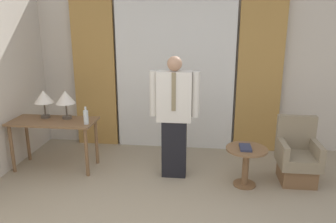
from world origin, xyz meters
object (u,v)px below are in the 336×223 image
object	(u,v)px
table_lamp_right	(65,98)
armchair	(297,158)
desk	(54,128)
side_table	(246,160)
book	(245,147)
bottle_near_edge	(86,117)
table_lamp_left	(44,98)
person	(174,114)

from	to	relation	value
table_lamp_right	armchair	size ratio (longest dim) A/B	0.47
desk	side_table	bearing A→B (deg)	-5.05
desk	book	world-z (taller)	desk
bottle_near_edge	table_lamp_left	bearing A→B (deg)	162.69
bottle_near_edge	armchair	xyz separation A→B (m)	(2.96, 0.08, -0.53)
desk	bottle_near_edge	xyz separation A→B (m)	(0.55, -0.11, 0.22)
armchair	book	world-z (taller)	armchair
table_lamp_left	armchair	size ratio (longest dim) A/B	0.47
desk	armchair	distance (m)	3.53
side_table	book	size ratio (longest dim) A/B	2.15
bottle_near_edge	side_table	bearing A→B (deg)	-3.54
desk	bottle_near_edge	world-z (taller)	bottle_near_edge
desk	side_table	distance (m)	2.82
bottle_near_edge	armchair	bearing A→B (deg)	1.59
bottle_near_edge	person	size ratio (longest dim) A/B	0.15
table_lamp_right	bottle_near_edge	bearing A→B (deg)	-30.44
bottle_near_edge	person	xyz separation A→B (m)	(1.25, 0.05, 0.07)
armchair	table_lamp_right	bearing A→B (deg)	177.57
desk	book	size ratio (longest dim) A/B	4.89
desk	armchair	bearing A→B (deg)	-0.42
table_lamp_left	armchair	xyz separation A→B (m)	(3.68, -0.14, -0.73)
table_lamp_right	bottle_near_edge	distance (m)	0.49
bottle_near_edge	book	size ratio (longest dim) A/B	0.99
bottle_near_edge	armchair	size ratio (longest dim) A/B	0.28
table_lamp_right	bottle_near_edge	xyz separation A→B (m)	(0.38, -0.22, -0.21)
side_table	armchair	bearing A→B (deg)	16.98
person	bottle_near_edge	bearing A→B (deg)	-177.88
bottle_near_edge	book	bearing A→B (deg)	-3.95
table_lamp_right	book	bearing A→B (deg)	-8.26
table_lamp_left	armchair	bearing A→B (deg)	-2.20
armchair	book	distance (m)	0.81
desk	book	bearing A→B (deg)	-5.39
table_lamp_right	side_table	xyz separation A→B (m)	(2.62, -0.36, -0.70)
bottle_near_edge	person	world-z (taller)	person
table_lamp_left	desk	bearing A→B (deg)	-34.51
desk	person	distance (m)	1.83
person	book	distance (m)	1.06
side_table	book	distance (m)	0.19
table_lamp_right	person	bearing A→B (deg)	-6.20
bottle_near_edge	table_lamp_right	bearing A→B (deg)	149.56
table_lamp_left	person	world-z (taller)	person
table_lamp_left	bottle_near_edge	world-z (taller)	table_lamp_left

